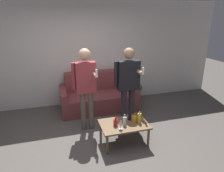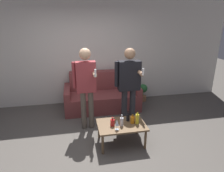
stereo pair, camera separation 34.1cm
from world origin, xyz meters
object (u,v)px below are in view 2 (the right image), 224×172
bottle_orange (133,120)px  person_standing_left (86,82)px  couch (101,95)px  coffee_table (121,126)px  person_standing_right (129,82)px

bottle_orange → person_standing_left: (-0.78, 0.68, 0.55)m
couch → person_standing_left: bearing=-114.1°
person_standing_left → coffee_table: bearing=-50.0°
coffee_table → person_standing_left: bearing=130.0°
coffee_table → person_standing_left: size_ratio=0.51×
bottle_orange → person_standing_left: 1.18m
couch → coffee_table: (0.13, -1.68, 0.04)m
bottle_orange → person_standing_right: person_standing_right is taller
couch → coffee_table: size_ratio=2.15×
coffee_table → bottle_orange: (0.21, -0.00, 0.12)m
couch → person_standing_left: 1.30m
couch → person_standing_right: bearing=-67.0°
couch → person_standing_left: size_ratio=1.10×
coffee_table → person_standing_right: 0.96m
coffee_table → person_standing_right: person_standing_right is taller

